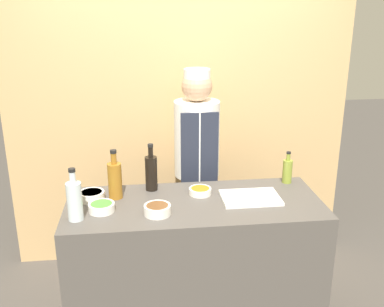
% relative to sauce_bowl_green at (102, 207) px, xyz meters
% --- Properties ---
extents(cabinet_wall, '(2.78, 0.18, 2.40)m').
position_rel_sauce_bowl_green_xyz_m(cabinet_wall, '(0.57, 1.10, 0.24)').
color(cabinet_wall, tan).
rests_on(cabinet_wall, ground_plane).
extents(counter, '(1.61, 0.67, 0.93)m').
position_rel_sauce_bowl_green_xyz_m(counter, '(0.57, 0.06, -0.49)').
color(counter, '#514C47').
rests_on(counter, ground_plane).
extents(sauce_bowl_green, '(0.16, 0.16, 0.05)m').
position_rel_sauce_bowl_green_xyz_m(sauce_bowl_green, '(0.00, 0.00, 0.00)').
color(sauce_bowl_green, white).
rests_on(sauce_bowl_green, counter).
extents(sauce_bowl_orange, '(0.15, 0.15, 0.04)m').
position_rel_sauce_bowl_green_xyz_m(sauce_bowl_orange, '(0.62, 0.18, -0.01)').
color(sauce_bowl_orange, white).
rests_on(sauce_bowl_orange, counter).
extents(sauce_bowl_red, '(0.16, 0.16, 0.06)m').
position_rel_sauce_bowl_green_xyz_m(sauce_bowl_red, '(-0.07, 0.17, 0.00)').
color(sauce_bowl_red, white).
rests_on(sauce_bowl_red, counter).
extents(sauce_bowl_brown, '(0.16, 0.16, 0.06)m').
position_rel_sauce_bowl_green_xyz_m(sauce_bowl_brown, '(0.33, -0.08, 0.00)').
color(sauce_bowl_brown, white).
rests_on(sauce_bowl_brown, counter).
extents(cutting_board, '(0.37, 0.26, 0.02)m').
position_rel_sauce_bowl_green_xyz_m(cutting_board, '(0.93, 0.06, -0.02)').
color(cutting_board, white).
rests_on(cutting_board, counter).
extents(bottle_soy, '(0.08, 0.08, 0.32)m').
position_rel_sauce_bowl_green_xyz_m(bottle_soy, '(0.31, 0.29, 0.10)').
color(bottle_soy, black).
rests_on(bottle_soy, counter).
extents(bottle_oil, '(0.07, 0.07, 0.23)m').
position_rel_sauce_bowl_green_xyz_m(bottle_oil, '(1.25, 0.31, 0.06)').
color(bottle_oil, olive).
rests_on(bottle_oil, counter).
extents(bottle_amber, '(0.09, 0.09, 0.32)m').
position_rel_sauce_bowl_green_xyz_m(bottle_amber, '(0.08, 0.19, 0.10)').
color(bottle_amber, '#9E661E').
rests_on(bottle_amber, counter).
extents(bottle_clear, '(0.09, 0.09, 0.32)m').
position_rel_sauce_bowl_green_xyz_m(bottle_clear, '(-0.14, -0.09, 0.10)').
color(bottle_clear, silver).
rests_on(bottle_clear, counter).
extents(chef_center, '(0.34, 0.34, 1.68)m').
position_rel_sauce_bowl_green_xyz_m(chef_center, '(0.67, 0.70, -0.04)').
color(chef_center, '#28282D').
rests_on(chef_center, ground_plane).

